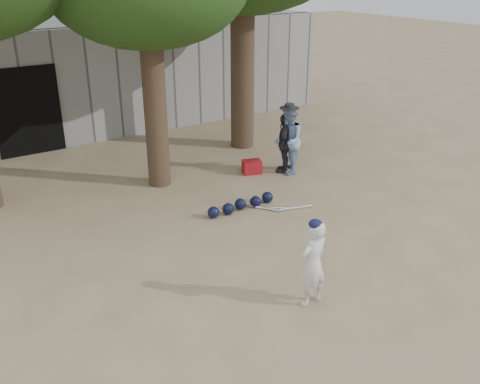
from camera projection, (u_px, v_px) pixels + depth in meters
ground at (243, 278)px, 8.32m from camera, size 70.00×70.00×0.00m
boy_player at (313, 264)px, 7.45m from camera, size 0.51×0.36×1.30m
spectator_blue at (288, 141)px, 12.13m from camera, size 0.91×0.96×1.57m
spectator_dark at (284, 143)px, 12.23m from camera, size 0.83×0.79×1.39m
red_bag at (252, 167)px, 12.37m from camera, size 0.50×0.44×0.30m
back_building at (46, 74)px, 15.62m from camera, size 16.00×5.24×3.00m
helmet_row at (241, 205)px, 10.53m from camera, size 1.51×0.30×0.23m
bat_pile at (279, 208)px, 10.60m from camera, size 1.11×0.80×0.06m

